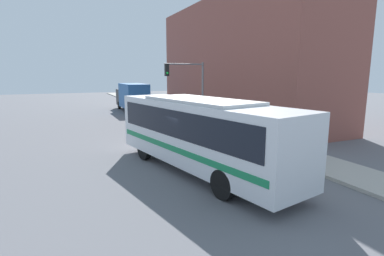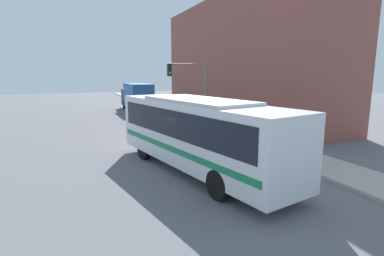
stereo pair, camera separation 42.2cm
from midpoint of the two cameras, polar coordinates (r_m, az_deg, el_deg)
ground_plane at (r=13.93m, az=-1.28°, el=-7.50°), size 120.00×120.00×0.00m
sidewalk at (r=34.29m, az=-5.39°, el=3.24°), size 2.59×70.00×0.14m
building_facade at (r=28.68m, az=8.13°, el=12.45°), size 6.00×22.09×10.77m
city_bus at (r=12.85m, az=0.47°, el=-0.40°), size 4.38×10.50×3.22m
delivery_truck at (r=35.40m, az=-11.70°, el=5.96°), size 2.34×7.67×3.15m
fire_hydrant at (r=19.36m, az=8.33°, el=-0.98°), size 0.24×0.33×0.73m
traffic_light_pole at (r=23.50m, az=-1.01°, el=8.66°), size 3.28×0.35×4.99m
parking_meter at (r=22.23m, az=3.57°, el=1.94°), size 0.14×0.14×1.31m
pedestrian_near_corner at (r=24.70m, az=2.06°, el=2.73°), size 0.34×0.34×1.69m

